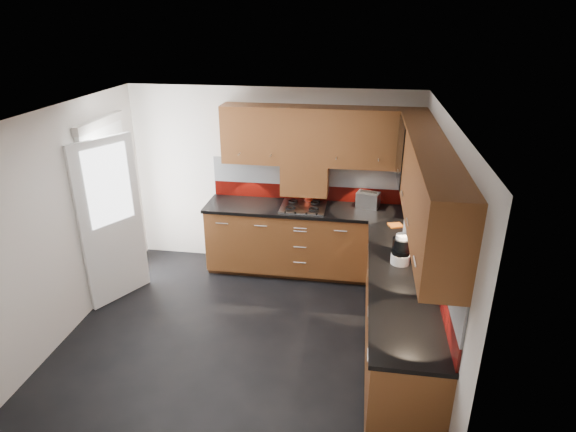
% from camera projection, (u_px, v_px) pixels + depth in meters
% --- Properties ---
extents(room, '(4.00, 3.80, 2.64)m').
position_uv_depth(room, '(239.00, 208.00, 4.65)').
color(room, black).
extents(base_cabinets, '(2.70, 3.20, 0.95)m').
position_uv_depth(base_cabinets, '(347.00, 275.00, 5.57)').
color(base_cabinets, '#5A3214').
rests_on(base_cabinets, room).
extents(countertop, '(2.72, 3.22, 0.04)m').
position_uv_depth(countertop, '(348.00, 238.00, 5.37)').
color(countertop, black).
rests_on(countertop, base_cabinets).
extents(backsplash, '(2.70, 3.20, 0.54)m').
position_uv_depth(backsplash, '(370.00, 208.00, 5.43)').
color(backsplash, maroon).
rests_on(backsplash, countertop).
extents(upper_cabinets, '(2.50, 3.20, 0.72)m').
position_uv_depth(upper_cabinets, '(369.00, 157.00, 5.06)').
color(upper_cabinets, '#5A3214').
rests_on(upper_cabinets, room).
extents(extractor_hood, '(0.60, 0.33, 0.40)m').
position_uv_depth(extractor_hood, '(305.00, 179.00, 6.16)').
color(extractor_hood, '#5A3214').
rests_on(extractor_hood, room).
extents(glass_cabinet, '(0.32, 0.80, 0.66)m').
position_uv_depth(glass_cabinet, '(414.00, 150.00, 5.24)').
color(glass_cabinet, black).
rests_on(glass_cabinet, room).
extents(back_door, '(0.42, 1.19, 2.04)m').
position_uv_depth(back_door, '(111.00, 212.00, 5.77)').
color(back_door, white).
rests_on(back_door, room).
extents(gas_hob, '(0.57, 0.50, 0.04)m').
position_uv_depth(gas_hob, '(303.00, 207.00, 6.14)').
color(gas_hob, silver).
rests_on(gas_hob, countertop).
extents(utensil_pot, '(0.11, 0.11, 0.38)m').
position_uv_depth(utensil_pot, '(309.00, 196.00, 6.31)').
color(utensil_pot, red).
rests_on(utensil_pot, countertop).
extents(toaster, '(0.32, 0.24, 0.20)m').
position_uv_depth(toaster, '(368.00, 200.00, 6.15)').
color(toaster, silver).
rests_on(toaster, countertop).
extents(food_processor, '(0.19, 0.19, 0.31)m').
position_uv_depth(food_processor, '(401.00, 250.00, 4.74)').
color(food_processor, white).
rests_on(food_processor, countertop).
extents(paper_towel, '(0.14, 0.14, 0.23)m').
position_uv_depth(paper_towel, '(408.00, 229.00, 5.28)').
color(paper_towel, white).
rests_on(paper_towel, countertop).
extents(orange_cloth, '(0.19, 0.18, 0.02)m').
position_uv_depth(orange_cloth, '(395.00, 225.00, 5.63)').
color(orange_cloth, orange).
rests_on(orange_cloth, countertop).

